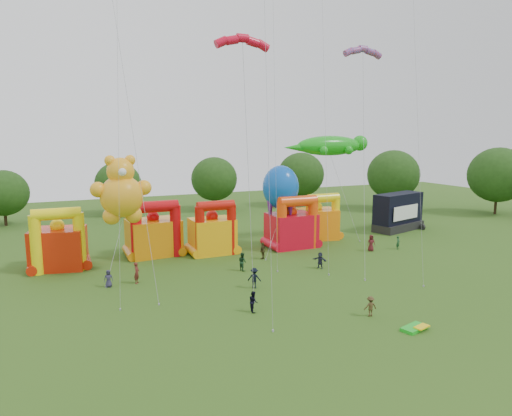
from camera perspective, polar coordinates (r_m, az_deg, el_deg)
name	(u,v)px	position (r m, az deg, el deg)	size (l,w,h in m)	color
ground	(380,352)	(31.10, 15.26, -16.93)	(160.00, 160.00, 0.00)	#305718
tree_ring	(362,255)	(28.69, 13.14, -5.74)	(124.87, 126.99, 12.07)	#352314
bouncy_castle_0	(58,245)	(50.43, -23.46, -4.30)	(5.84, 5.08, 6.45)	red
bouncy_castle_1	(154,234)	(52.74, -12.61, -3.22)	(5.93, 4.93, 6.40)	orange
bouncy_castle_2	(213,233)	(52.46, -5.41, -3.13)	(4.83, 3.89, 6.28)	#FCA80D
bouncy_castle_3	(292,227)	(55.41, 4.57, -2.42)	(5.42, 4.36, 6.43)	red
bouncy_castle_4	(318,221)	(60.22, 7.74, -1.65)	(5.67, 4.91, 6.12)	orange
stage_trailer	(398,212)	(68.25, 17.35, -0.51)	(8.90, 5.28, 5.33)	black
teddy_bear_kite	(119,212)	(45.25, -16.72, -0.50)	(5.76, 5.85, 11.71)	#FDA61C
gecko_kite	(338,174)	(59.35, 10.23, 4.15)	(12.30, 5.36, 13.54)	#18A317
octopus_kite	(277,210)	(53.85, 2.70, -0.29)	(6.58, 7.25, 10.00)	blue
parafoil_kites	(289,147)	(43.13, 4.11, 7.62)	(29.58, 12.22, 29.33)	red
diamond_kites	(283,103)	(41.68, 3.35, 12.98)	(28.32, 19.01, 39.12)	#C23A09
folded_kite_bundle	(415,328)	(34.83, 19.27, -13.96)	(2.19, 1.49, 0.31)	green
spectator_0	(108,279)	(43.31, -17.96, -8.39)	(0.77, 0.50, 1.58)	#2E2B47
spectator_1	(137,273)	(43.62, -14.68, -7.85)	(0.72, 0.47, 1.97)	#5B201A
spectator_2	(242,262)	(46.07, -1.72, -6.72)	(0.89, 0.70, 1.84)	#16371D
spectator_3	(254,278)	(40.98, -0.21, -8.74)	(1.19, 0.69, 1.85)	black
spectator_4	(263,251)	(50.22, 0.87, -5.36)	(1.10, 0.46, 1.88)	#393117
spectator_5	(320,260)	(47.27, 8.01, -6.50)	(1.56, 0.50, 1.68)	#222439
spectator_6	(371,243)	(55.29, 14.20, -4.27)	(0.94, 0.61, 1.92)	#4F161A
spectator_7	(398,243)	(57.06, 17.33, -4.16)	(0.58, 0.38, 1.58)	#1C4626
spectator_8	(253,302)	(35.80, -0.33, -11.61)	(0.80, 0.62, 1.64)	black
spectator_9	(370,306)	(36.04, 14.10, -11.83)	(1.00, 0.58, 1.55)	#45341B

